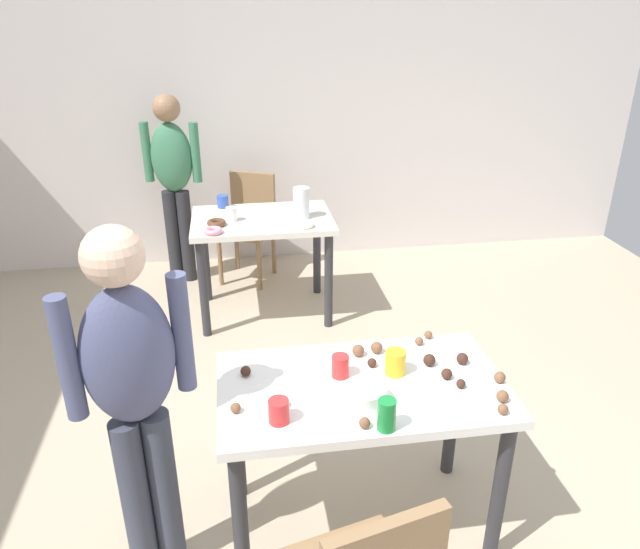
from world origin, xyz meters
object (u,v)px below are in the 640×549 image
at_px(dining_table_far, 263,234).
at_px(person_girl_near, 133,387).
at_px(pitcher_far, 301,203).
at_px(soda_can, 387,415).
at_px(dining_table_near, 361,408).
at_px(person_adult_far, 173,174).
at_px(chair_far_table, 249,220).
at_px(mixing_bowl, 365,395).

xyz_separation_m(dining_table_far, person_girl_near, (-0.59, -2.16, 0.27)).
bearing_deg(pitcher_far, soda_can, -89.63).
relative_size(person_girl_near, pitcher_far, 6.88).
bearing_deg(dining_table_near, person_girl_near, -173.53).
distance_m(person_adult_far, pitcher_far, 1.18).
xyz_separation_m(person_girl_near, soda_can, (0.88, -0.18, -0.09)).
xyz_separation_m(dining_table_near, chair_far_table, (-0.33, 2.76, -0.14)).
relative_size(dining_table_near, person_adult_far, 0.76).
height_order(person_girl_near, pitcher_far, person_girl_near).
relative_size(person_girl_near, mixing_bowl, 9.15).
relative_size(dining_table_far, chair_far_table, 1.13).
height_order(dining_table_far, mixing_bowl, mixing_bowl).
bearing_deg(person_girl_near, mixing_bowl, -1.26).
distance_m(dining_table_far, mixing_bowl, 2.20).
bearing_deg(dining_table_near, mixing_bowl, -97.53).
bearing_deg(pitcher_far, person_girl_near, -112.12).
bearing_deg(dining_table_near, soda_can, -84.93).
bearing_deg(soda_can, chair_far_table, 96.75).
xyz_separation_m(chair_far_table, person_adult_far, (-0.57, 0.01, 0.41)).
xyz_separation_m(person_adult_far, mixing_bowl, (0.89, -2.88, -0.12)).
bearing_deg(chair_far_table, dining_table_near, -83.08).
height_order(dining_table_near, pitcher_far, pitcher_far).
distance_m(person_girl_near, pitcher_far, 2.29).
bearing_deg(soda_can, person_girl_near, 168.26).
bearing_deg(pitcher_far, mixing_bowl, -90.67).
bearing_deg(chair_far_table, person_girl_near, -100.26).
xyz_separation_m(chair_far_table, person_girl_near, (-0.52, -2.85, 0.40)).
bearing_deg(person_girl_near, person_adult_far, 91.11).
distance_m(dining_table_near, mixing_bowl, 0.19).
height_order(dining_table_far, person_girl_near, person_girl_near).
distance_m(dining_table_far, pitcher_far, 0.36).
relative_size(mixing_bowl, pitcher_far, 0.75).
distance_m(person_girl_near, person_adult_far, 2.86).
height_order(dining_table_near, dining_table_far, same).
bearing_deg(person_girl_near, soda_can, -11.74).
bearing_deg(soda_can, mixing_bowl, 103.69).
xyz_separation_m(person_girl_near, person_adult_far, (-0.06, 2.86, 0.01)).
distance_m(chair_far_table, soda_can, 3.07).
relative_size(dining_table_near, pitcher_far, 5.24).
bearing_deg(mixing_bowl, pitcher_far, 89.33).
xyz_separation_m(dining_table_near, mixing_bowl, (-0.02, -0.11, 0.15)).
bearing_deg(person_adult_far, person_girl_near, -88.89).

